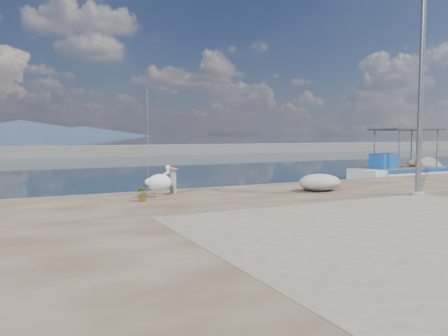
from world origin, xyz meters
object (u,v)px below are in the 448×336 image
boat_right (404,175)px  pelican (160,182)px  lamp_post (420,90)px  bollard_near (173,180)px

boat_right → pelican: 15.50m
pelican → lamp_post: bearing=-12.2°
boat_right → lamp_post: (-7.53, -7.12, 3.55)m
boat_right → lamp_post: lamp_post is taller
boat_right → lamp_post: bearing=-137.7°
boat_right → pelican: size_ratio=6.45×
boat_right → pelican: bearing=-166.3°
lamp_post → bollard_near: bearing=151.6°
pelican → lamp_post: size_ratio=0.15×
boat_right → pelican: (-14.97, -3.97, 0.71)m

